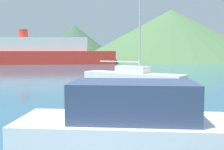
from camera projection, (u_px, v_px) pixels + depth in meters
name	position (u px, v px, depth m)	size (l,w,h in m)	color
motorboat_near	(181.00, 132.00, 7.16)	(8.43, 2.73, 2.45)	white
sailboat_inner	(132.00, 76.00, 23.26)	(8.36, 6.50, 11.44)	white
ferry_distant	(24.00, 52.00, 54.63)	(35.90, 9.87, 6.68)	red
hill_central	(75.00, 42.00, 83.33)	(25.56, 25.56, 9.99)	#38563D
hill_east	(171.00, 35.00, 78.20)	(52.04, 52.04, 13.89)	#476B42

